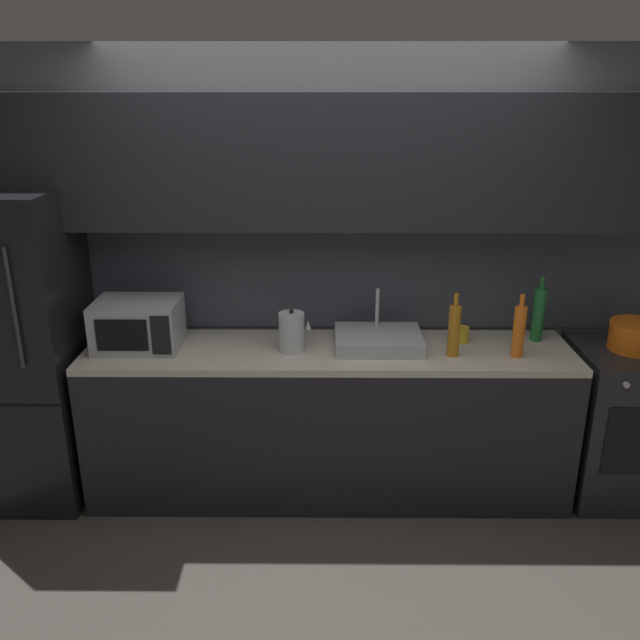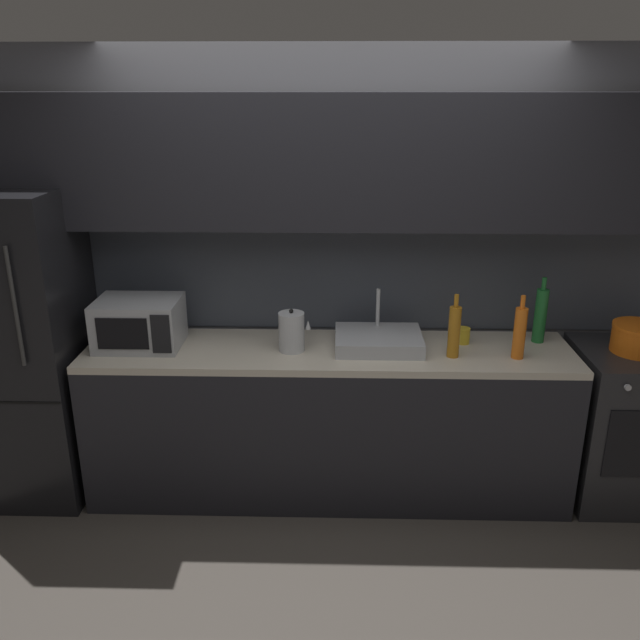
% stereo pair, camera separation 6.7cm
% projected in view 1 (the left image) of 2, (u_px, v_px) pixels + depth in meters
% --- Properties ---
extents(ground_plane, '(10.00, 10.00, 0.00)m').
position_uv_depth(ground_plane, '(329.00, 596.00, 3.12)').
color(ground_plane, '#3D3833').
extents(back_wall, '(4.45, 0.44, 2.50)m').
position_uv_depth(back_wall, '(329.00, 223.00, 3.72)').
color(back_wall, slate).
rests_on(back_wall, ground).
extents(counter_run, '(2.71, 0.60, 0.90)m').
position_uv_depth(counter_run, '(328.00, 420.00, 3.81)').
color(counter_run, black).
rests_on(counter_run, ground).
extents(refrigerator, '(0.68, 0.69, 1.78)m').
position_uv_depth(refrigerator, '(18.00, 350.00, 3.68)').
color(refrigerator, black).
rests_on(refrigerator, ground).
extents(oven_range, '(0.60, 0.62, 0.90)m').
position_uv_depth(oven_range, '(622.00, 422.00, 3.80)').
color(oven_range, '#232326').
rests_on(oven_range, ground).
extents(microwave, '(0.46, 0.35, 0.27)m').
position_uv_depth(microwave, '(138.00, 324.00, 3.64)').
color(microwave, '#A8AAAF').
rests_on(microwave, counter_run).
extents(sink_basin, '(0.48, 0.38, 0.30)m').
position_uv_depth(sink_basin, '(378.00, 340.00, 3.68)').
color(sink_basin, '#ADAFB5').
rests_on(sink_basin, counter_run).
extents(kettle, '(0.18, 0.14, 0.24)m').
position_uv_depth(kettle, '(292.00, 332.00, 3.60)').
color(kettle, '#B7BABF').
rests_on(kettle, counter_run).
extents(wine_bottle_green, '(0.07, 0.07, 0.38)m').
position_uv_depth(wine_bottle_green, '(539.00, 313.00, 3.73)').
color(wine_bottle_green, '#1E6B2D').
rests_on(wine_bottle_green, counter_run).
extents(wine_bottle_orange, '(0.07, 0.07, 0.35)m').
position_uv_depth(wine_bottle_orange, '(519.00, 331.00, 3.51)').
color(wine_bottle_orange, orange).
rests_on(wine_bottle_orange, counter_run).
extents(wine_bottle_amber, '(0.07, 0.07, 0.35)m').
position_uv_depth(wine_bottle_amber, '(454.00, 330.00, 3.52)').
color(wine_bottle_amber, '#B27019').
rests_on(wine_bottle_amber, counter_run).
extents(mug_yellow, '(0.07, 0.07, 0.09)m').
position_uv_depth(mug_yellow, '(462.00, 335.00, 3.74)').
color(mug_yellow, gold).
rests_on(mug_yellow, counter_run).
extents(cooking_pot, '(0.29, 0.29, 0.16)m').
position_uv_depth(cooking_pot, '(636.00, 336.00, 3.62)').
color(cooking_pot, orange).
rests_on(cooking_pot, oven_range).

